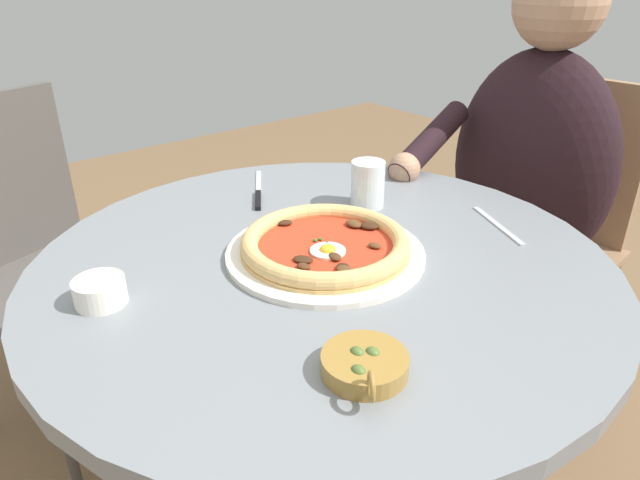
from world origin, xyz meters
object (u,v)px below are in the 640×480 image
object	(u,v)px
steak_knife	(258,194)
diner_person	(518,237)
water_glass	(368,187)
olive_pan	(365,364)
dining_table	(322,347)
pizza_on_plate	(324,245)
cafe_chair_spare_near	(35,244)
ramekin_capers	(100,291)
fork_utensil	(498,225)
cafe_chair_diner	(546,219)

from	to	relation	value
steak_knife	diner_person	distance (m)	0.69
water_glass	olive_pan	world-z (taller)	water_glass
dining_table	pizza_on_plate	world-z (taller)	pizza_on_plate
cafe_chair_spare_near	pizza_on_plate	bearing A→B (deg)	18.54
pizza_on_plate	cafe_chair_spare_near	xyz separation A→B (m)	(-0.81, -0.27, -0.23)
dining_table	ramekin_capers	bearing A→B (deg)	-105.51
olive_pan	ramekin_capers	bearing A→B (deg)	-151.81
cafe_chair_spare_near	olive_pan	bearing A→B (deg)	6.63
fork_utensil	cafe_chair_diner	world-z (taller)	cafe_chair_diner
ramekin_capers	cafe_chair_diner	xyz separation A→B (m)	(0.02, 1.15, -0.22)
dining_table	pizza_on_plate	size ratio (longest dim) A/B	2.90
olive_pan	fork_utensil	size ratio (longest dim) A/B	0.75
olive_pan	fork_utensil	distance (m)	0.48
water_glass	steak_knife	xyz separation A→B (m)	(-0.17, -0.14, -0.04)
water_glass	diner_person	world-z (taller)	diner_person
steak_knife	ramekin_capers	distance (m)	0.43
pizza_on_plate	water_glass	xyz separation A→B (m)	(-0.10, 0.19, 0.02)
water_glass	cafe_chair_spare_near	distance (m)	0.88
water_glass	cafe_chair_diner	distance (m)	0.67
dining_table	steak_knife	xyz separation A→B (m)	(-0.28, 0.06, 0.18)
steak_knife	cafe_chair_spare_near	world-z (taller)	cafe_chair_spare_near
dining_table	cafe_chair_spare_near	bearing A→B (deg)	-161.91
olive_pan	diner_person	xyz separation A→B (m)	(-0.31, 0.83, -0.21)
ramekin_capers	fork_utensil	bearing A→B (deg)	72.88
cafe_chair_diner	ramekin_capers	bearing A→B (deg)	-91.03
dining_table	olive_pan	bearing A→B (deg)	-29.61
steak_knife	ramekin_capers	bearing A→B (deg)	-63.72
dining_table	water_glass	xyz separation A→B (m)	(-0.11, 0.20, 0.22)
cafe_chair_diner	water_glass	bearing A→B (deg)	-93.44
dining_table	pizza_on_plate	distance (m)	0.20
pizza_on_plate	olive_pan	distance (m)	0.29
ramekin_capers	cafe_chair_spare_near	size ratio (longest dim) A/B	0.08
steak_knife	olive_pan	bearing A→B (deg)	-21.10
dining_table	ramekin_capers	size ratio (longest dim) A/B	12.93
pizza_on_plate	olive_pan	size ratio (longest dim) A/B	2.80
pizza_on_plate	diner_person	size ratio (longest dim) A/B	0.27
olive_pan	diner_person	bearing A→B (deg)	110.49
fork_utensil	steak_knife	bearing A→B (deg)	-146.79
water_glass	ramekin_capers	xyz separation A→B (m)	(0.02, -0.52, -0.02)
water_glass	olive_pan	distance (m)	0.49
pizza_on_plate	fork_utensil	xyz separation A→B (m)	(0.11, 0.31, -0.02)
diner_person	cafe_chair_spare_near	distance (m)	1.22
cafe_chair_spare_near	cafe_chair_diner	bearing A→B (deg)	55.75
ramekin_capers	diner_person	xyz separation A→B (m)	(0.03, 1.01, -0.22)
olive_pan	cafe_chair_spare_near	distance (m)	1.10
water_glass	fork_utensil	xyz separation A→B (m)	(0.22, 0.12, -0.04)
dining_table	olive_pan	size ratio (longest dim) A/B	8.11
dining_table	diner_person	bearing A→B (deg)	94.93
cafe_chair_diner	dining_table	bearing A→B (deg)	-85.21
dining_table	water_glass	distance (m)	0.31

